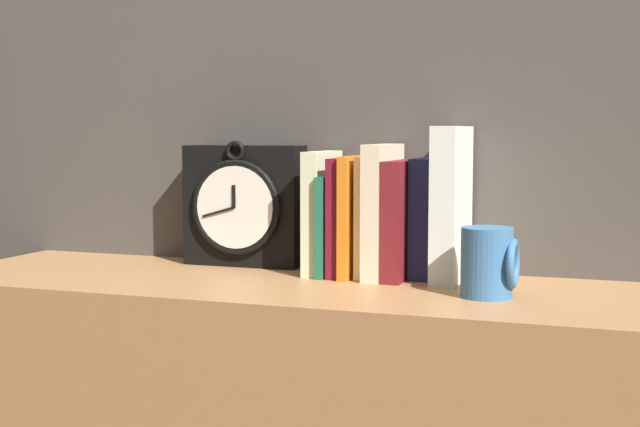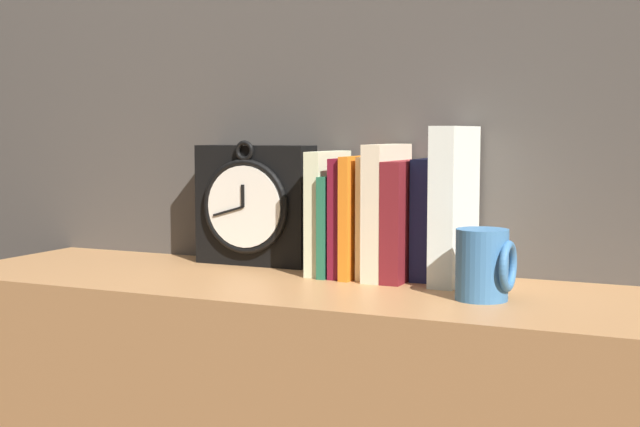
{
  "view_description": "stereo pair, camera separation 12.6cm",
  "coord_description": "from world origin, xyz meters",
  "px_view_note": "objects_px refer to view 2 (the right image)",
  "views": [
    {
      "loc": [
        0.48,
        -1.34,
        1.17
      ],
      "look_at": [
        0.0,
        0.0,
        1.03
      ],
      "focal_mm": 50.0,
      "sensor_mm": 36.0,
      "label": 1
    },
    {
      "loc": [
        0.6,
        -1.29,
        1.17
      ],
      "look_at": [
        0.0,
        0.0,
        1.03
      ],
      "focal_mm": 50.0,
      "sensor_mm": 36.0,
      "label": 2
    }
  ],
  "objects_px": {
    "book_slot2_maroon": "(350,216)",
    "book_slot6_maroon": "(405,220)",
    "book_slot5_cream": "(387,211)",
    "book_slot7_navy": "(432,219)",
    "book_slot3_orange": "(360,216)",
    "book_slot4_cream": "(374,216)",
    "clock": "(254,205)",
    "mug": "(484,265)",
    "book_slot0_cream": "(328,212)",
    "book_slot8_white": "(455,205)",
    "book_slot1_green": "(338,225)"
  },
  "relations": [
    {
      "from": "book_slot5_cream",
      "to": "book_slot8_white",
      "type": "bearing_deg",
      "value": -0.32
    },
    {
      "from": "book_slot6_maroon",
      "to": "clock",
      "type": "bearing_deg",
      "value": 172.78
    },
    {
      "from": "book_slot1_green",
      "to": "mug",
      "type": "height_order",
      "value": "book_slot1_green"
    },
    {
      "from": "book_slot6_maroon",
      "to": "mug",
      "type": "distance_m",
      "value": 0.22
    },
    {
      "from": "book_slot6_maroon",
      "to": "book_slot4_cream",
      "type": "bearing_deg",
      "value": 169.44
    },
    {
      "from": "book_slot3_orange",
      "to": "book_slot0_cream",
      "type": "bearing_deg",
      "value": 174.09
    },
    {
      "from": "book_slot1_green",
      "to": "book_slot8_white",
      "type": "xyz_separation_m",
      "value": [
        0.21,
        -0.0,
        0.04
      ]
    },
    {
      "from": "book_slot5_cream",
      "to": "mug",
      "type": "xyz_separation_m",
      "value": [
        0.2,
        -0.13,
        -0.06
      ]
    },
    {
      "from": "book_slot2_maroon",
      "to": "book_slot7_navy",
      "type": "relative_size",
      "value": 1.0
    },
    {
      "from": "clock",
      "to": "book_slot6_maroon",
      "type": "height_order",
      "value": "clock"
    },
    {
      "from": "book_slot5_cream",
      "to": "book_slot6_maroon",
      "type": "distance_m",
      "value": 0.04
    },
    {
      "from": "book_slot2_maroon",
      "to": "book_slot5_cream",
      "type": "bearing_deg",
      "value": -4.44
    },
    {
      "from": "book_slot0_cream",
      "to": "book_slot4_cream",
      "type": "bearing_deg",
      "value": 2.01
    },
    {
      "from": "book_slot4_cream",
      "to": "mug",
      "type": "bearing_deg",
      "value": -31.75
    },
    {
      "from": "book_slot0_cream",
      "to": "book_slot1_green",
      "type": "distance_m",
      "value": 0.03
    },
    {
      "from": "book_slot6_maroon",
      "to": "book_slot0_cream",
      "type": "bearing_deg",
      "value": 176.75
    },
    {
      "from": "book_slot1_green",
      "to": "book_slot7_navy",
      "type": "height_order",
      "value": "book_slot7_navy"
    },
    {
      "from": "book_slot0_cream",
      "to": "book_slot2_maroon",
      "type": "relative_size",
      "value": 1.05
    },
    {
      "from": "clock",
      "to": "book_slot3_orange",
      "type": "height_order",
      "value": "clock"
    },
    {
      "from": "book_slot1_green",
      "to": "book_slot6_maroon",
      "type": "height_order",
      "value": "book_slot6_maroon"
    },
    {
      "from": "book_slot7_navy",
      "to": "book_slot8_white",
      "type": "relative_size",
      "value": 0.79
    },
    {
      "from": "book_slot0_cream",
      "to": "book_slot1_green",
      "type": "bearing_deg",
      "value": -11.44
    },
    {
      "from": "book_slot0_cream",
      "to": "mug",
      "type": "height_order",
      "value": "book_slot0_cream"
    },
    {
      "from": "book_slot0_cream",
      "to": "book_slot2_maroon",
      "type": "height_order",
      "value": "book_slot0_cream"
    },
    {
      "from": "book_slot0_cream",
      "to": "book_slot7_navy",
      "type": "relative_size",
      "value": 1.05
    },
    {
      "from": "book_slot8_white",
      "to": "book_slot7_navy",
      "type": "bearing_deg",
      "value": 153.21
    },
    {
      "from": "book_slot2_maroon",
      "to": "book_slot8_white",
      "type": "height_order",
      "value": "book_slot8_white"
    },
    {
      "from": "book_slot4_cream",
      "to": "clock",
      "type": "bearing_deg",
      "value": 173.6
    },
    {
      "from": "book_slot2_maroon",
      "to": "book_slot4_cream",
      "type": "bearing_deg",
      "value": 7.28
    },
    {
      "from": "book_slot0_cream",
      "to": "book_slot2_maroon",
      "type": "bearing_deg",
      "value": -3.28
    },
    {
      "from": "book_slot2_maroon",
      "to": "book_slot3_orange",
      "type": "height_order",
      "value": "book_slot3_orange"
    },
    {
      "from": "book_slot5_cream",
      "to": "book_slot4_cream",
      "type": "bearing_deg",
      "value": 158.41
    },
    {
      "from": "book_slot7_navy",
      "to": "mug",
      "type": "relative_size",
      "value": 1.92
    },
    {
      "from": "clock",
      "to": "mug",
      "type": "bearing_deg",
      "value": -19.53
    },
    {
      "from": "clock",
      "to": "book_slot0_cream",
      "type": "distance_m",
      "value": 0.17
    },
    {
      "from": "book_slot8_white",
      "to": "book_slot4_cream",
      "type": "bearing_deg",
      "value": 175.46
    },
    {
      "from": "book_slot0_cream",
      "to": "book_slot4_cream",
      "type": "xyz_separation_m",
      "value": [
        0.08,
        0.0,
        -0.0
      ]
    },
    {
      "from": "book_slot5_cream",
      "to": "mug",
      "type": "relative_size",
      "value": 2.15
    },
    {
      "from": "book_slot2_maroon",
      "to": "book_slot3_orange",
      "type": "xyz_separation_m",
      "value": [
        0.02,
        -0.0,
        0.0
      ]
    },
    {
      "from": "book_slot0_cream",
      "to": "book_slot3_orange",
      "type": "bearing_deg",
      "value": -5.91
    },
    {
      "from": "book_slot2_maroon",
      "to": "book_slot6_maroon",
      "type": "xyz_separation_m",
      "value": [
        0.1,
        -0.01,
        -0.0
      ]
    },
    {
      "from": "clock",
      "to": "book_slot2_maroon",
      "type": "relative_size",
      "value": 1.14
    },
    {
      "from": "book_slot8_white",
      "to": "mug",
      "type": "height_order",
      "value": "book_slot8_white"
    },
    {
      "from": "book_slot5_cream",
      "to": "book_slot7_navy",
      "type": "xyz_separation_m",
      "value": [
        0.07,
        0.02,
        -0.01
      ]
    },
    {
      "from": "book_slot3_orange",
      "to": "book_slot5_cream",
      "type": "height_order",
      "value": "book_slot5_cream"
    },
    {
      "from": "book_slot2_maroon",
      "to": "clock",
      "type": "bearing_deg",
      "value": 170.83
    },
    {
      "from": "book_slot0_cream",
      "to": "book_slot5_cream",
      "type": "bearing_deg",
      "value": -4.0
    },
    {
      "from": "mug",
      "to": "book_slot3_orange",
      "type": "bearing_deg",
      "value": 152.17
    },
    {
      "from": "book_slot3_orange",
      "to": "mug",
      "type": "relative_size",
      "value": 1.96
    },
    {
      "from": "book_slot5_cream",
      "to": "book_slot7_navy",
      "type": "relative_size",
      "value": 1.12
    }
  ]
}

